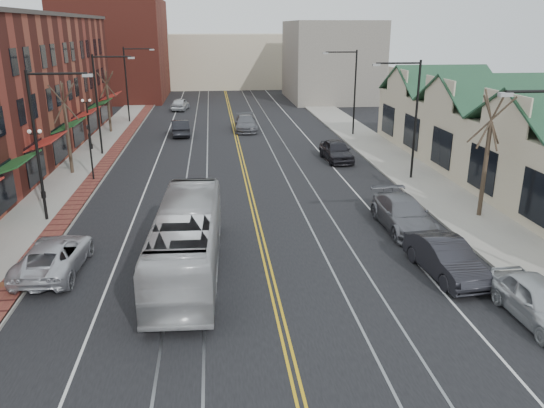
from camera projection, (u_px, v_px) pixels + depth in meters
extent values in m
plane|color=black|center=(299.00, 397.00, 15.37)|extent=(160.00, 160.00, 0.00)
cube|color=gray|center=(57.00, 198.00, 32.92)|extent=(4.00, 120.00, 0.15)
cube|color=gray|center=(429.00, 186.00, 35.45)|extent=(4.00, 120.00, 0.15)
cube|color=beige|center=(518.00, 151.00, 35.38)|extent=(8.00, 36.00, 4.60)
cube|color=maroon|center=(116.00, 50.00, 77.41)|extent=(14.00, 18.00, 14.00)
cube|color=beige|center=(223.00, 61.00, 94.02)|extent=(22.00, 14.00, 9.00)
cube|color=slate|center=(331.00, 61.00, 76.44)|extent=(12.00, 16.00, 11.00)
cylinder|color=black|center=(37.00, 148.00, 27.91)|extent=(0.16, 0.16, 8.00)
cylinder|color=black|center=(57.00, 74.00, 26.86)|extent=(3.00, 0.12, 0.12)
cube|color=#999999|center=(88.00, 75.00, 27.05)|extent=(0.50, 0.25, 0.15)
cylinder|color=black|center=(97.00, 105.00, 42.98)|extent=(0.16, 0.16, 8.00)
cylinder|color=black|center=(112.00, 57.00, 41.93)|extent=(3.00, 0.12, 0.12)
cube|color=#999999|center=(131.00, 58.00, 42.12)|extent=(0.50, 0.25, 0.15)
cylinder|color=black|center=(126.00, 85.00, 58.06)|extent=(0.16, 0.16, 8.00)
cylinder|color=black|center=(138.00, 49.00, 57.01)|extent=(3.00, 0.12, 0.12)
cube|color=#999999|center=(152.00, 50.00, 57.20)|extent=(0.50, 0.25, 0.15)
cylinder|color=black|center=(544.00, 91.00, 19.55)|extent=(3.00, 0.12, 0.12)
cube|color=#999999|center=(506.00, 95.00, 19.42)|extent=(0.50, 0.25, 0.15)
cylinder|color=black|center=(416.00, 121.00, 35.99)|extent=(0.16, 0.16, 8.00)
cylinder|color=black|center=(399.00, 63.00, 34.62)|extent=(3.00, 0.12, 0.12)
cube|color=#999999|center=(376.00, 65.00, 34.50)|extent=(0.50, 0.25, 0.15)
cylinder|color=black|center=(355.00, 93.00, 51.06)|extent=(0.16, 0.16, 8.00)
cylinder|color=black|center=(341.00, 52.00, 49.70)|extent=(3.00, 0.12, 0.12)
cube|color=#999999|center=(326.00, 53.00, 49.57)|extent=(0.50, 0.25, 0.15)
cylinder|color=black|center=(43.00, 195.00, 32.75)|extent=(0.28, 0.28, 0.40)
cylinder|color=black|center=(39.00, 166.00, 32.18)|extent=(0.14, 0.14, 4.00)
cube|color=black|center=(35.00, 134.00, 31.54)|extent=(0.60, 0.06, 0.06)
sphere|color=white|center=(29.00, 132.00, 31.46)|extent=(0.24, 0.24, 0.24)
sphere|color=white|center=(40.00, 131.00, 31.52)|extent=(0.24, 0.24, 0.24)
cylinder|color=black|center=(91.00, 146.00, 45.94)|extent=(0.28, 0.28, 0.40)
cylinder|color=black|center=(89.00, 126.00, 45.37)|extent=(0.14, 0.14, 4.00)
cube|color=black|center=(86.00, 102.00, 44.73)|extent=(0.60, 0.06, 0.06)
sphere|color=white|center=(82.00, 101.00, 44.65)|extent=(0.24, 0.24, 0.24)
sphere|color=white|center=(90.00, 100.00, 44.72)|extent=(0.24, 0.24, 0.24)
cylinder|color=#382B21|center=(68.00, 139.00, 37.72)|extent=(0.24, 0.24, 4.90)
cylinder|color=#382B21|center=(64.00, 103.00, 36.91)|extent=(0.58, 1.37, 2.90)
cylinder|color=#382B21|center=(64.00, 103.00, 36.91)|extent=(1.60, 0.66, 2.78)
cylinder|color=#382B21|center=(64.00, 103.00, 36.91)|extent=(0.53, 1.23, 2.96)
cylinder|color=#382B21|center=(64.00, 103.00, 36.91)|extent=(1.69, 1.03, 2.64)
cylinder|color=#382B21|center=(64.00, 103.00, 36.91)|extent=(1.78, 1.29, 2.48)
cylinder|color=#382B21|center=(109.00, 109.00, 52.85)|extent=(0.24, 0.24, 4.55)
cylinder|color=#382B21|center=(107.00, 85.00, 52.09)|extent=(0.55, 1.28, 2.69)
cylinder|color=#382B21|center=(107.00, 85.00, 52.09)|extent=(1.49, 0.62, 2.58)
cylinder|color=#382B21|center=(107.00, 85.00, 52.09)|extent=(0.50, 1.15, 2.75)
cylinder|color=#382B21|center=(107.00, 85.00, 52.09)|extent=(1.57, 0.97, 2.45)
cylinder|color=#382B21|center=(107.00, 85.00, 52.09)|extent=(1.66, 1.20, 2.30)
cylinder|color=#382B21|center=(485.00, 170.00, 28.99)|extent=(0.24, 0.24, 5.25)
cylinder|color=#382B21|center=(491.00, 120.00, 28.13)|extent=(0.61, 1.46, 3.10)
cylinder|color=#382B21|center=(491.00, 120.00, 28.13)|extent=(1.70, 0.70, 2.97)
cylinder|color=#382B21|center=(491.00, 120.00, 28.13)|extent=(0.56, 1.31, 3.17)
cylinder|color=#382B21|center=(491.00, 120.00, 28.13)|extent=(1.80, 1.10, 2.82)
cylinder|color=#382B21|center=(491.00, 120.00, 28.13)|extent=(1.90, 1.37, 2.65)
cylinder|color=black|center=(91.00, 157.00, 36.30)|extent=(0.12, 0.12, 3.20)
imported|color=black|center=(88.00, 131.00, 35.75)|extent=(0.18, 0.15, 0.90)
imported|color=silver|center=(187.00, 240.00, 22.74)|extent=(3.01, 11.01, 3.04)
imported|color=silver|center=(54.00, 256.00, 23.05)|extent=(2.63, 5.39, 1.48)
imported|color=#B7BBBF|center=(539.00, 301.00, 19.16)|extent=(2.00, 4.67, 1.57)
imported|color=#222227|center=(446.00, 258.00, 22.69)|extent=(2.17, 5.02, 1.61)
imported|color=slate|center=(403.00, 214.00, 27.99)|extent=(2.35, 5.67, 1.64)
imported|color=black|center=(336.00, 151.00, 42.24)|extent=(2.19, 4.94, 1.65)
imported|color=black|center=(180.00, 128.00, 52.04)|extent=(2.07, 4.86, 1.56)
imported|color=slate|center=(246.00, 123.00, 54.43)|extent=(2.31, 5.48, 1.58)
imported|color=silver|center=(180.00, 104.00, 67.91)|extent=(2.46, 4.81, 1.57)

